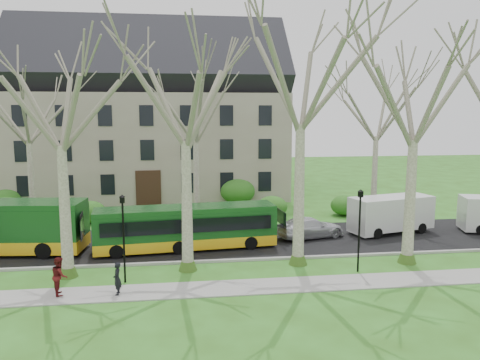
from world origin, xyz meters
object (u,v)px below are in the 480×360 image
bus_follow (186,227)px  sedan (310,228)px  pedestrian_b (60,276)px  pedestrian_a (117,279)px  van_a (391,215)px

bus_follow → sedan: 8.35m
pedestrian_b → pedestrian_a: bearing=-113.6°
sedan → pedestrian_a: bearing=110.7°
bus_follow → pedestrian_a: (-3.26, -6.83, -0.60)m
bus_follow → pedestrian_a: bus_follow is taller
sedan → bus_follow: bearing=85.2°
pedestrian_a → pedestrian_b: (-2.61, 0.35, 0.13)m
bus_follow → van_a: (14.04, 2.01, -0.09)m
pedestrian_b → van_a: bearing=-82.9°
sedan → pedestrian_b: pedestrian_b is taller
bus_follow → sedan: size_ratio=2.33×
pedestrian_a → van_a: bearing=115.4°
bus_follow → van_a: bus_follow is taller
van_a → pedestrian_a: bearing=-167.3°
van_a → bus_follow: bearing=173.8°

